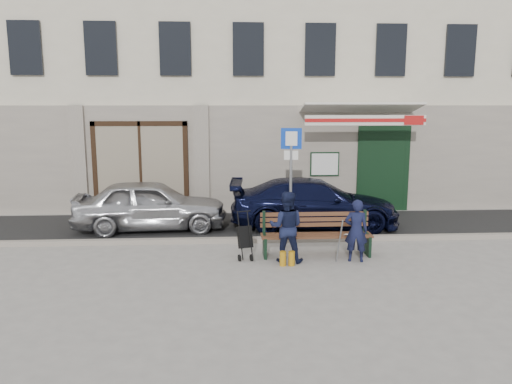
{
  "coord_description": "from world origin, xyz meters",
  "views": [
    {
      "loc": [
        -0.64,
        -9.95,
        3.27
      ],
      "look_at": [
        0.03,
        1.6,
        1.2
      ],
      "focal_mm": 35.0,
      "sensor_mm": 36.0,
      "label": 1
    }
  ],
  "objects": [
    {
      "name": "stroller",
      "position": [
        -0.28,
        0.27,
        0.45
      ],
      "size": [
        0.36,
        0.46,
        1.01
      ],
      "rotation": [
        0.0,
        0.0,
        0.34
      ],
      "color": "black",
      "rests_on": "ground"
    },
    {
      "name": "parking_sign",
      "position": [
        0.89,
        1.88,
        1.8
      ],
      "size": [
        0.5,
        0.1,
        2.68
      ],
      "rotation": [
        0.0,
        0.0,
        -0.11
      ],
      "color": "gray",
      "rests_on": "ground"
    },
    {
      "name": "bench",
      "position": [
        1.22,
        0.41,
        0.46
      ],
      "size": [
        2.4,
        1.17,
        0.98
      ],
      "color": "brown",
      "rests_on": "ground"
    },
    {
      "name": "building",
      "position": [
        0.01,
        8.45,
        4.97
      ],
      "size": [
        20.0,
        8.27,
        10.0
      ],
      "color": "beige",
      "rests_on": "ground"
    },
    {
      "name": "asphalt_lane",
      "position": [
        0.0,
        3.1,
        0.01
      ],
      "size": [
        60.0,
        3.2,
        0.01
      ],
      "primitive_type": "cube",
      "color": "#282828",
      "rests_on": "ground"
    },
    {
      "name": "car_navy",
      "position": [
        1.66,
        2.92,
        0.65
      ],
      "size": [
        4.55,
        2.07,
        1.29
      ],
      "primitive_type": "imported",
      "rotation": [
        0.0,
        0.0,
        1.51
      ],
      "color": "black",
      "rests_on": "ground"
    },
    {
      "name": "car_silver",
      "position": [
        -2.64,
        2.87,
        0.66
      ],
      "size": [
        3.99,
        1.81,
        1.33
      ],
      "primitive_type": "imported",
      "rotation": [
        0.0,
        0.0,
        1.63
      ],
      "color": "#B9B9BE",
      "rests_on": "ground"
    },
    {
      "name": "curb",
      "position": [
        0.0,
        1.5,
        0.06
      ],
      "size": [
        60.0,
        0.18,
        0.12
      ],
      "primitive_type": "cube",
      "color": "#9E9384",
      "rests_on": "ground"
    },
    {
      "name": "man",
      "position": [
        2.02,
        -0.05,
        0.66
      ],
      "size": [
        0.53,
        0.4,
        1.32
      ],
      "primitive_type": "imported",
      "rotation": [
        0.0,
        0.0,
        2.94
      ],
      "color": "#131736",
      "rests_on": "ground"
    },
    {
      "name": "woman",
      "position": [
        0.57,
        0.02,
        0.74
      ],
      "size": [
        0.82,
        0.7,
        1.49
      ],
      "primitive_type": "imported",
      "rotation": [
        0.0,
        0.0,
        2.94
      ],
      "color": "#141A37",
      "rests_on": "ground"
    },
    {
      "name": "ground",
      "position": [
        0.0,
        0.0,
        0.0
      ],
      "size": [
        80.0,
        80.0,
        0.0
      ],
      "primitive_type": "plane",
      "color": "#9E9991",
      "rests_on": "ground"
    }
  ]
}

